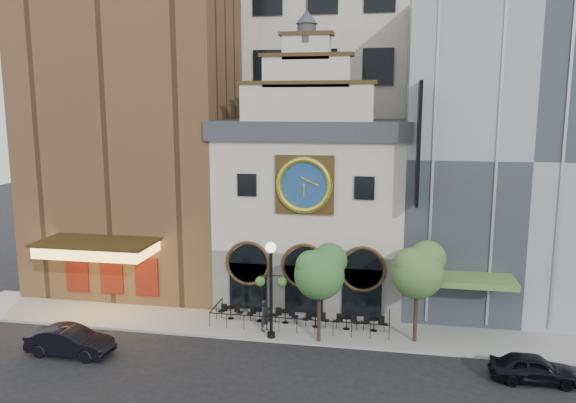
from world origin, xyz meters
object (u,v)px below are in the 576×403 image
at_px(bistro_1, 260,314).
at_px(pedestrian, 265,316).
at_px(bistro_4, 347,322).
at_px(tree_left, 320,270).
at_px(tree_right, 418,269).
at_px(bistro_2, 285,316).
at_px(bistro_5, 374,323).
at_px(car_left, 70,341).
at_px(lamppost, 271,279).
at_px(bistro_0, 231,312).
at_px(bistro_3, 316,320).
at_px(car_right, 534,368).

bearing_deg(bistro_1, pedestrian, -64.15).
distance_m(bistro_4, tree_left, 4.36).
bearing_deg(tree_right, bistro_2, 170.54).
xyz_separation_m(bistro_5, car_left, (-16.01, -5.91, 0.16)).
bearing_deg(tree_right, lamppost, -173.01).
bearing_deg(bistro_0, tree_right, -6.82).
bearing_deg(bistro_3, tree_right, -9.51).
bearing_deg(bistro_4, car_right, -25.52).
xyz_separation_m(bistro_2, bistro_3, (1.92, -0.31, 0.00)).
bearing_deg(lamppost, car_right, -15.36).
xyz_separation_m(bistro_0, car_right, (16.68, -4.87, 0.08)).
xyz_separation_m(bistro_1, bistro_5, (6.97, -0.22, 0.00)).
bearing_deg(bistro_4, bistro_0, 177.10).
bearing_deg(bistro_1, bistro_2, 1.73).
bearing_deg(bistro_5, car_left, -159.74).
bearing_deg(bistro_5, car_right, -30.20).
xyz_separation_m(bistro_1, lamppost, (1.20, -2.24, 3.01)).
bearing_deg(tree_left, car_left, -163.25).
bearing_deg(car_right, bistro_2, 69.74).
distance_m(bistro_3, tree_left, 4.17).
bearing_deg(car_right, bistro_0, 73.51).
relative_size(bistro_0, lamppost, 0.28).
distance_m(bistro_1, bistro_5, 6.97).
xyz_separation_m(bistro_4, bistro_5, (1.61, 0.05, 0.00)).
bearing_deg(car_right, lamppost, 79.24).
height_order(car_left, lamppost, lamppost).
bearing_deg(bistro_1, bistro_4, -2.86).
xyz_separation_m(bistro_0, tree_right, (11.22, -1.34, 3.78)).
relative_size(car_right, pedestrian, 2.18).
distance_m(bistro_1, pedestrian, 1.60).
bearing_deg(car_left, bistro_5, -67.55).
bearing_deg(bistro_2, tree_right, -9.46).
bearing_deg(bistro_0, bistro_2, -0.84).
xyz_separation_m(bistro_0, car_left, (-7.15, -6.22, 0.16)).
height_order(car_right, car_left, car_left).
relative_size(bistro_1, bistro_2, 1.00).
bearing_deg(pedestrian, bistro_4, -46.32).
bearing_deg(tree_right, bistro_0, 173.18).
relative_size(bistro_5, car_left, 0.34).
relative_size(bistro_0, car_left, 0.34).
distance_m(lamppost, tree_right, 8.23).
bearing_deg(bistro_3, lamppost, -139.42).
height_order(bistro_2, car_right, car_right).
bearing_deg(pedestrian, car_right, -73.12).
bearing_deg(car_right, pedestrian, 76.27).
xyz_separation_m(bistro_1, car_right, (14.79, -4.77, 0.08)).
bearing_deg(tree_right, car_left, -165.12).
relative_size(bistro_4, lamppost, 0.28).
relative_size(pedestrian, lamppost, 0.33).
xyz_separation_m(bistro_2, car_right, (13.20, -4.82, 0.08)).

